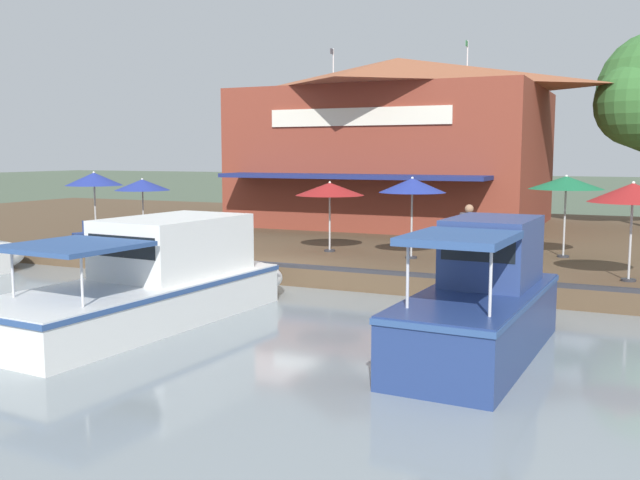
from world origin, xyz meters
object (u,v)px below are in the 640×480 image
at_px(patio_umbrella_mid_patio_right, 633,193).
at_px(cafe_chair_mid_patio, 83,232).
at_px(waterfront_restaurant, 396,140).
at_px(patio_umbrella_mid_patio_left, 142,185).
at_px(patio_umbrella_near_quay_edge, 412,186).
at_px(patio_umbrella_back_row, 94,179).
at_px(cafe_chair_back_row_seat, 485,247).
at_px(person_near_entrance, 469,228).
at_px(patio_umbrella_by_entrance, 330,189).
at_px(motorboat_far_downstream, 487,302).
at_px(motorboat_nearest_quay, 165,281).
at_px(patio_umbrella_far_corner, 566,183).

xyz_separation_m(patio_umbrella_mid_patio_right, cafe_chair_mid_patio, (0.31, -17.44, -1.74)).
height_order(waterfront_restaurant, patio_umbrella_mid_patio_left, waterfront_restaurant).
bearing_deg(patio_umbrella_near_quay_edge, patio_umbrella_back_row, -86.48).
height_order(cafe_chair_back_row_seat, person_near_entrance, person_near_entrance).
xyz_separation_m(waterfront_restaurant, patio_umbrella_by_entrance, (10.29, 1.21, -1.76)).
relative_size(patio_umbrella_mid_patio_left, motorboat_far_downstream, 0.34).
distance_m(patio_umbrella_mid_patio_left, motorboat_far_downstream, 18.42).
distance_m(waterfront_restaurant, patio_umbrella_back_row, 13.77).
xyz_separation_m(patio_umbrella_mid_patio_right, cafe_chair_back_row_seat, (-1.49, -3.89, -1.74)).
relative_size(waterfront_restaurant, cafe_chair_mid_patio, 15.69).
relative_size(patio_umbrella_by_entrance, motorboat_nearest_quay, 0.26).
xyz_separation_m(motorboat_nearest_quay, motorboat_far_downstream, (-0.30, 7.25, 0.10)).
height_order(patio_umbrella_back_row, patio_umbrella_mid_patio_left, patio_umbrella_back_row).
bearing_deg(waterfront_restaurant, cafe_chair_mid_patio, -30.03).
bearing_deg(patio_umbrella_mid_patio_right, cafe_chair_back_row_seat, -110.94).
xyz_separation_m(patio_umbrella_far_corner, motorboat_nearest_quay, (9.83, -7.66, -2.01)).
xyz_separation_m(patio_umbrella_by_entrance, person_near_entrance, (1.83, 4.96, -0.89)).
relative_size(patio_umbrella_far_corner, motorboat_far_downstream, 0.40).
xyz_separation_m(patio_umbrella_by_entrance, cafe_chair_mid_patio, (2.19, -8.42, -1.56)).
xyz_separation_m(cafe_chair_back_row_seat, person_near_entrance, (1.44, -0.17, 0.67)).
bearing_deg(motorboat_far_downstream, patio_umbrella_near_quay_edge, -152.72).
bearing_deg(cafe_chair_mid_patio, cafe_chair_back_row_seat, 97.58).
relative_size(cafe_chair_mid_patio, motorboat_nearest_quay, 0.10).
bearing_deg(waterfront_restaurant, person_near_entrance, 26.98).
height_order(waterfront_restaurant, patio_umbrella_far_corner, waterfront_restaurant).
relative_size(waterfront_restaurant, motorboat_far_downstream, 2.08).
bearing_deg(motorboat_far_downstream, cafe_chair_back_row_seat, -168.10).
bearing_deg(cafe_chair_mid_patio, motorboat_nearest_quay, 53.38).
bearing_deg(patio_umbrella_by_entrance, cafe_chair_mid_patio, -75.45).
bearing_deg(waterfront_restaurant, patio_umbrella_mid_patio_right, 40.06).
relative_size(patio_umbrella_mid_patio_left, person_near_entrance, 1.22).
bearing_deg(cafe_chair_back_row_seat, patio_umbrella_mid_patio_right, 69.06).
bearing_deg(cafe_chair_mid_patio, person_near_entrance, 91.54).
relative_size(patio_umbrella_by_entrance, cafe_chair_mid_patio, 2.69).
height_order(patio_umbrella_mid_patio_left, motorboat_far_downstream, patio_umbrella_mid_patio_left).
distance_m(waterfront_restaurant, patio_umbrella_far_corner, 11.95).
height_order(patio_umbrella_mid_patio_right, motorboat_nearest_quay, patio_umbrella_mid_patio_right).
bearing_deg(patio_umbrella_mid_patio_left, motorboat_nearest_quay, 40.52).
xyz_separation_m(waterfront_restaurant, patio_umbrella_mid_patio_right, (12.16, 10.23, -1.58)).
bearing_deg(patio_umbrella_near_quay_edge, patio_umbrella_far_corner, 117.38).
bearing_deg(motorboat_far_downstream, patio_umbrella_mid_patio_right, 158.11).
bearing_deg(waterfront_restaurant, patio_umbrella_near_quay_edge, 21.01).
distance_m(patio_umbrella_near_quay_edge, motorboat_nearest_quay, 8.62).
distance_m(patio_umbrella_by_entrance, motorboat_nearest_quay, 8.22).
height_order(patio_umbrella_mid_patio_left, patio_umbrella_by_entrance, patio_umbrella_by_entrance).
relative_size(cafe_chair_back_row_seat, motorboat_nearest_quay, 0.10).
distance_m(patio_umbrella_far_corner, patio_umbrella_by_entrance, 7.32).
distance_m(patio_umbrella_mid_patio_left, cafe_chair_back_row_seat, 14.38).
height_order(patio_umbrella_by_entrance, cafe_chair_back_row_seat, patio_umbrella_by_entrance).
height_order(patio_umbrella_mid_patio_right, cafe_chair_back_row_seat, patio_umbrella_mid_patio_right).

